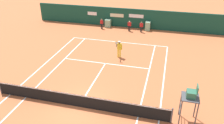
# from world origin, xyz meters

# --- Properties ---
(ground_plane) EXTENTS (80.00, 80.00, 0.01)m
(ground_plane) POSITION_xyz_m (-0.00, 0.58, 0.00)
(ground_plane) COLOR #BC6038
(tennis_net) EXTENTS (12.10, 0.10, 1.07)m
(tennis_net) POSITION_xyz_m (0.00, 0.00, 0.51)
(tennis_net) COLOR #4C4C51
(tennis_net) RESTS_ON ground_plane
(sponsor_back_wall) EXTENTS (25.00, 1.02, 2.45)m
(sponsor_back_wall) POSITION_xyz_m (-0.01, 16.97, 1.18)
(sponsor_back_wall) COLOR #144233
(sponsor_back_wall) RESTS_ON ground_plane
(umpire_chair) EXTENTS (1.00, 1.00, 2.56)m
(umpire_chair) POSITION_xyz_m (6.92, 0.45, 1.75)
(umpire_chair) COLOR #47474C
(umpire_chair) RESTS_ON ground_plane
(player_on_baseline) EXTENTS (0.55, 0.76, 1.86)m
(player_on_baseline) POSITION_xyz_m (0.90, 7.98, 0.99)
(player_on_baseline) COLOR yellow
(player_on_baseline) RESTS_ON ground_plane
(ball_kid_centre_post) EXTENTS (0.43, 0.21, 1.31)m
(ball_kid_centre_post) POSITION_xyz_m (0.44, 15.53, 0.76)
(ball_kid_centre_post) COLOR black
(ball_kid_centre_post) RESTS_ON ground_plane
(ball_kid_right_post) EXTENTS (0.43, 0.20, 1.30)m
(ball_kid_right_post) POSITION_xyz_m (-3.14, 15.53, 0.75)
(ball_kid_right_post) COLOR black
(ball_kid_right_post) RESTS_ON ground_plane
(ball_kid_left_post) EXTENTS (0.44, 0.20, 1.32)m
(ball_kid_left_post) POSITION_xyz_m (1.93, 15.53, 0.76)
(ball_kid_left_post) COLOR black
(ball_kid_left_post) RESTS_ON ground_plane
(tennis_ball_mid_court) EXTENTS (0.07, 0.07, 0.07)m
(tennis_ball_mid_court) POSITION_xyz_m (-4.27, 10.02, 0.03)
(tennis_ball_mid_court) COLOR #CCE033
(tennis_ball_mid_court) RESTS_ON ground_plane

